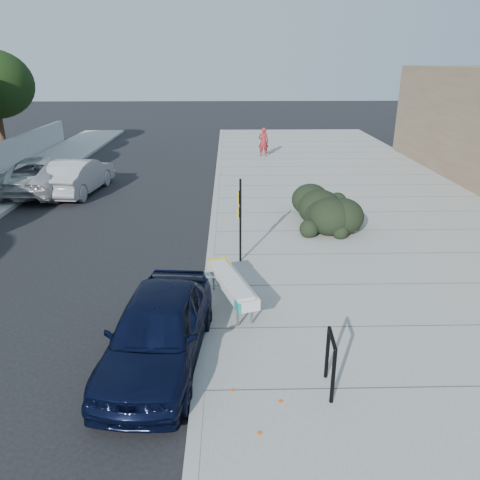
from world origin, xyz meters
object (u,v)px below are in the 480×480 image
object	(u,v)px
sign_post	(240,215)
wagon_silver	(78,176)
pedestrian	(263,142)
bike_rack	(331,358)
sedan_navy	(158,330)
suv_silver	(46,174)
bench	(231,283)

from	to	relation	value
sign_post	wagon_silver	distance (m)	10.55
wagon_silver	pedestrian	distance (m)	11.35
bike_rack	sign_post	xyz separation A→B (m)	(-1.40, 5.56, 0.72)
sign_post	pedestrian	size ratio (longest dim) A/B	1.44
sedan_navy	suv_silver	bearing A→B (deg)	123.43
sign_post	pedestrian	bearing A→B (deg)	93.04
bench	wagon_silver	world-z (taller)	wagon_silver
sign_post	pedestrian	xyz separation A→B (m)	(1.74, 15.39, -0.53)
bench	wagon_silver	bearing A→B (deg)	103.94
sedan_navy	wagon_silver	bearing A→B (deg)	118.38
sedan_navy	suv_silver	world-z (taller)	suv_silver
pedestrian	sedan_navy	bearing A→B (deg)	78.76
bench	wagon_silver	distance (m)	12.44
suv_silver	pedestrian	world-z (taller)	pedestrian
pedestrian	bench	bearing A→B (deg)	82.09
wagon_silver	sign_post	bearing A→B (deg)	137.46
wagon_silver	suv_silver	distance (m)	1.53
bike_rack	sedan_navy	distance (m)	3.24
suv_silver	sign_post	bearing A→B (deg)	138.05
bench	sign_post	world-z (taller)	sign_post
sedan_navy	suv_silver	xyz separation A→B (m)	(-6.70, 12.79, 0.07)
bench	suv_silver	size ratio (longest dim) A/B	0.43
sedan_navy	suv_silver	size ratio (longest dim) A/B	0.74
sedan_navy	pedestrian	world-z (taller)	pedestrian
wagon_silver	pedestrian	size ratio (longest dim) A/B	2.78
bike_rack	bench	bearing A→B (deg)	122.06
wagon_silver	bench	bearing A→B (deg)	128.85
bike_rack	sign_post	size ratio (longest dim) A/B	0.44
bike_rack	pedestrian	world-z (taller)	pedestrian
bench	sedan_navy	distance (m)	2.39
sedan_navy	pedestrian	distance (m)	20.18
suv_silver	pedestrian	size ratio (longest dim) A/B	3.42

